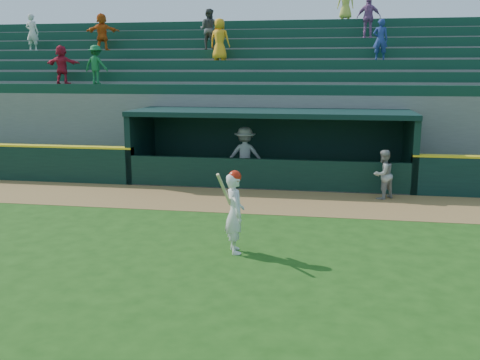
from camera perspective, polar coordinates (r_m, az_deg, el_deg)
The scene contains 7 objects.
ground at distance 11.12m, azimuth -1.40°, elevation -8.22°, with size 120.00×120.00×0.00m, color #1D4611.
warning_track at distance 15.75m, azimuth 2.02°, elevation -2.25°, with size 40.00×3.00×0.01m, color olive.
dugout_player_front at distance 16.45m, azimuth 15.01°, elevation 0.57°, with size 0.72×0.56×1.48m, color #989893.
dugout_player_inside at distance 18.20m, azimuth 0.53°, elevation 2.68°, with size 1.23×0.71×1.91m, color #A2A39E.
dugout at distance 18.54m, azimuth 3.34°, elevation 4.09°, with size 9.40×2.80×2.46m.
stands at distance 22.97m, azimuth 4.64°, elevation 8.11°, with size 34.50×6.26×7.52m.
batter_at_plate at distance 11.16m, azimuth -0.56°, elevation -3.38°, with size 0.61×0.83×1.77m.
Camera 1 is at (2.03, -10.27, 3.76)m, focal length 40.00 mm.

